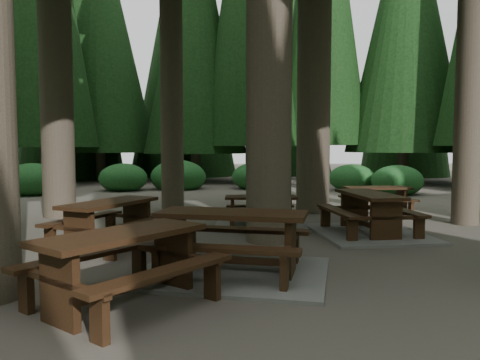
{
  "coord_description": "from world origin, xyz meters",
  "views": [
    {
      "loc": [
        -0.04,
        -8.44,
        1.77
      ],
      "look_at": [
        0.29,
        0.92,
        1.1
      ],
      "focal_mm": 35.0,
      "sensor_mm": 36.0,
      "label": 1
    }
  ],
  "objects_px": {
    "picnic_table_b": "(110,217)",
    "picnic_table_e": "(123,257)",
    "picnic_table_d": "(377,196)",
    "picnic_table_c": "(261,217)",
    "picnic_table_f": "(369,220)",
    "picnic_table_a": "(232,252)"
  },
  "relations": [
    {
      "from": "picnic_table_b",
      "to": "picnic_table_e",
      "type": "bearing_deg",
      "value": -137.66
    },
    {
      "from": "picnic_table_e",
      "to": "picnic_table_b",
      "type": "bearing_deg",
      "value": 55.5
    },
    {
      "from": "picnic_table_d",
      "to": "picnic_table_c",
      "type": "bearing_deg",
      "value": -154.05
    },
    {
      "from": "picnic_table_b",
      "to": "picnic_table_e",
      "type": "relative_size",
      "value": 0.96
    },
    {
      "from": "picnic_table_e",
      "to": "picnic_table_f",
      "type": "xyz_separation_m",
      "value": [
        4.05,
        4.09,
        -0.26
      ]
    },
    {
      "from": "picnic_table_b",
      "to": "picnic_table_c",
      "type": "distance_m",
      "value": 3.49
    },
    {
      "from": "picnic_table_d",
      "to": "picnic_table_f",
      "type": "height_order",
      "value": "picnic_table_f"
    },
    {
      "from": "picnic_table_a",
      "to": "picnic_table_b",
      "type": "relative_size",
      "value": 1.29
    },
    {
      "from": "picnic_table_a",
      "to": "picnic_table_c",
      "type": "xyz_separation_m",
      "value": [
        0.71,
        3.87,
        -0.1
      ]
    },
    {
      "from": "picnic_table_c",
      "to": "picnic_table_f",
      "type": "bearing_deg",
      "value": -22.91
    },
    {
      "from": "picnic_table_a",
      "to": "picnic_table_c",
      "type": "relative_size",
      "value": 1.46
    },
    {
      "from": "picnic_table_a",
      "to": "picnic_table_d",
      "type": "bearing_deg",
      "value": 69.72
    },
    {
      "from": "picnic_table_e",
      "to": "picnic_table_d",
      "type": "bearing_deg",
      "value": 2.86
    },
    {
      "from": "picnic_table_b",
      "to": "picnic_table_e",
      "type": "xyz_separation_m",
      "value": [
        0.87,
        -3.06,
        0.01
      ]
    },
    {
      "from": "picnic_table_c",
      "to": "picnic_table_f",
      "type": "height_order",
      "value": "picnic_table_f"
    },
    {
      "from": "picnic_table_a",
      "to": "picnic_table_d",
      "type": "relative_size",
      "value": 1.75
    },
    {
      "from": "picnic_table_f",
      "to": "picnic_table_a",
      "type": "bearing_deg",
      "value": -50.22
    },
    {
      "from": "picnic_table_c",
      "to": "picnic_table_b",
      "type": "bearing_deg",
      "value": -141.16
    },
    {
      "from": "picnic_table_c",
      "to": "picnic_table_e",
      "type": "distance_m",
      "value": 5.47
    },
    {
      "from": "picnic_table_a",
      "to": "picnic_table_f",
      "type": "bearing_deg",
      "value": 59.77
    },
    {
      "from": "picnic_table_c",
      "to": "picnic_table_f",
      "type": "xyz_separation_m",
      "value": [
        2.1,
        -1.02,
        0.08
      ]
    },
    {
      "from": "picnic_table_a",
      "to": "picnic_table_e",
      "type": "xyz_separation_m",
      "value": [
        -1.23,
        -1.24,
        0.24
      ]
    }
  ]
}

